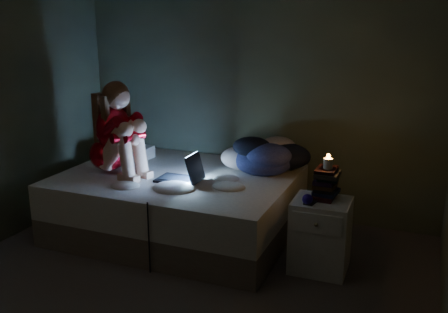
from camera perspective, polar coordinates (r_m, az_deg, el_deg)
The scene contains 12 objects.
floor at distance 3.73m, azimuth -6.82°, elevation -15.87°, with size 3.60×3.80×0.02m, color #483F3C.
wall_back at distance 4.98m, azimuth 3.49°, elevation 8.19°, with size 3.60×0.02×2.60m, color #353A2C.
bed at distance 4.67m, azimuth -5.15°, elevation -5.27°, with size 2.02×1.52×0.56m, color #B4B1A9, non-canonical shape.
pillow at distance 5.16m, azimuth -10.47°, elevation 0.45°, with size 0.41×0.29×0.12m, color silver.
woman at distance 4.63m, azimuth -12.91°, elevation 3.23°, with size 0.52×0.34×0.84m, color maroon, non-canonical shape.
laptop at distance 4.36m, azimuth -5.15°, elevation -1.09°, with size 0.38×0.27×0.27m, color black, non-canonical shape.
clothes_pile at distance 4.59m, azimuth 4.35°, elevation 0.31°, with size 0.58×0.46×0.35m, color #1E234F, non-canonical shape.
nightstand at distance 4.06m, azimuth 10.73°, elevation -8.65°, with size 0.43×0.38×0.57m, color silver.
book_stack at distance 3.97m, azimuth 11.45°, elevation -2.93°, with size 0.19×0.25×0.24m, color black, non-canonical shape.
candle at distance 3.93m, azimuth 11.57°, elevation -0.71°, with size 0.07×0.07×0.08m, color beige.
phone at distance 3.89m, azimuth 9.70°, elevation -5.02°, with size 0.07×0.14×0.01m, color black.
blue_orb at distance 3.84m, azimuth 9.30°, elevation -4.74°, with size 0.08×0.08×0.08m, color navy.
Camera 1 is at (1.60, -2.77, 1.92)m, focal length 40.84 mm.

